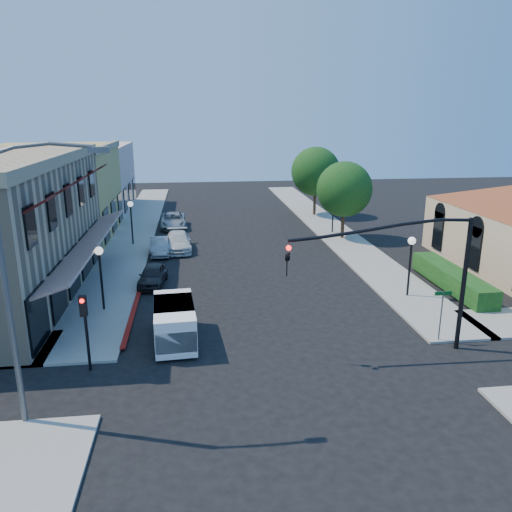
{
  "coord_description": "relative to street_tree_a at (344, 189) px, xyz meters",
  "views": [
    {
      "loc": [
        -3.51,
        -17.7,
        10.2
      ],
      "look_at": [
        -0.21,
        8.63,
        2.6
      ],
      "focal_mm": 35.0,
      "sensor_mm": 36.0,
      "label": 1
    }
  ],
  "objects": [
    {
      "name": "parked_car_c",
      "position": [
        -13.64,
        -2.0,
        -3.51
      ],
      "size": [
        2.15,
        4.8,
        1.37
      ],
      "primitive_type": "imported",
      "rotation": [
        0.0,
        0.0,
        0.05
      ],
      "color": "silver",
      "rests_on": "ground"
    },
    {
      "name": "hedge",
      "position": [
        2.9,
        -13.0,
        -4.19
      ],
      "size": [
        1.4,
        8.0,
        1.1
      ],
      "primitive_type": "cube",
      "color": "#124012",
      "rests_on": "ground"
    },
    {
      "name": "lamppost_left_far",
      "position": [
        -17.3,
        0.0,
        -1.46
      ],
      "size": [
        0.44,
        0.44,
        3.57
      ],
      "color": "black",
      "rests_on": "ground"
    },
    {
      "name": "street_name_sign",
      "position": [
        -1.3,
        -19.8,
        -2.5
      ],
      "size": [
        0.8,
        0.06,
        2.5
      ],
      "color": "#595B5E",
      "rests_on": "ground"
    },
    {
      "name": "curb_red_strip",
      "position": [
        -15.7,
        -14.0,
        -4.19
      ],
      "size": [
        0.25,
        10.0,
        0.06
      ],
      "primitive_type": "cube",
      "color": "maroon",
      "rests_on": "ground"
    },
    {
      "name": "secondary_signal",
      "position": [
        -16.8,
        -20.59,
        -1.88
      ],
      "size": [
        0.28,
        0.42,
        3.32
      ],
      "color": "black",
      "rests_on": "ground"
    },
    {
      "name": "ground",
      "position": [
        -8.8,
        -22.0,
        -4.19
      ],
      "size": [
        120.0,
        120.0,
        0.0
      ],
      "primitive_type": "plane",
      "color": "black",
      "rests_on": "ground"
    },
    {
      "name": "yellow_stucco_building",
      "position": [
        -24.3,
        4.0,
        -0.39
      ],
      "size": [
        10.0,
        12.0,
        7.6
      ],
      "primitive_type": "cube",
      "color": "tan",
      "rests_on": "ground"
    },
    {
      "name": "lamppost_right_far",
      "position": [
        -0.3,
        2.0,
        -1.46
      ],
      "size": [
        0.44,
        0.44,
        3.57
      ],
      "color": "black",
      "rests_on": "ground"
    },
    {
      "name": "parked_car_b",
      "position": [
        -15.0,
        -3.0,
        -3.57
      ],
      "size": [
        1.57,
        3.85,
        1.24
      ],
      "primitive_type": "imported",
      "rotation": [
        0.0,
        0.0,
        0.07
      ],
      "color": "gray",
      "rests_on": "ground"
    },
    {
      "name": "white_van",
      "position": [
        -13.39,
        -18.27,
        -3.13
      ],
      "size": [
        2.06,
        4.26,
        1.84
      ],
      "color": "white",
      "rests_on": "ground"
    },
    {
      "name": "pink_stucco_building",
      "position": [
        -24.3,
        16.0,
        -0.69
      ],
      "size": [
        10.0,
        12.0,
        7.0
      ],
      "primitive_type": "cube",
      "color": "beige",
      "rests_on": "ground"
    },
    {
      "name": "sidewalk_left",
      "position": [
        -17.55,
        5.0,
        -4.13
      ],
      "size": [
        3.5,
        50.0,
        0.12
      ],
      "primitive_type": "cube",
      "color": "gray",
      "rests_on": "ground"
    },
    {
      "name": "lamppost_right_near",
      "position": [
        -0.3,
        -14.0,
        -1.46
      ],
      "size": [
        0.44,
        0.44,
        3.57
      ],
      "color": "black",
      "rests_on": "ground"
    },
    {
      "name": "cobra_streetlight",
      "position": [
        -17.95,
        -24.0,
        1.07
      ],
      "size": [
        3.6,
        0.25,
        9.31
      ],
      "color": "#595B5E",
      "rests_on": "ground"
    },
    {
      "name": "sidewalk_right",
      "position": [
        -0.05,
        5.0,
        -4.13
      ],
      "size": [
        3.5,
        50.0,
        0.12
      ],
      "primitive_type": "cube",
      "color": "gray",
      "rests_on": "ground"
    },
    {
      "name": "parked_car_d",
      "position": [
        -14.3,
        6.05,
        -3.51
      ],
      "size": [
        2.42,
        4.98,
        1.36
      ],
      "primitive_type": "imported",
      "rotation": [
        0.0,
        0.0,
        0.03
      ],
      "color": "#A1A3A6",
      "rests_on": "ground"
    },
    {
      "name": "parked_car_a",
      "position": [
        -15.0,
        -10.0,
        -3.57
      ],
      "size": [
        1.85,
        3.82,
        1.26
      ],
      "primitive_type": "imported",
      "rotation": [
        0.0,
        0.0,
        -0.1
      ],
      "color": "black",
      "rests_on": "ground"
    },
    {
      "name": "signal_mast_arm",
      "position": [
        -2.94,
        -20.5,
        -0.11
      ],
      "size": [
        8.01,
        0.39,
        6.0
      ],
      "color": "black",
      "rests_on": "ground"
    },
    {
      "name": "street_tree_a",
      "position": [
        0.0,
        0.0,
        0.0
      ],
      "size": [
        4.56,
        4.56,
        6.48
      ],
      "color": "black",
      "rests_on": "ground"
    },
    {
      "name": "street_tree_b",
      "position": [
        0.0,
        10.0,
        0.35
      ],
      "size": [
        4.94,
        4.94,
        7.02
      ],
      "color": "black",
      "rests_on": "ground"
    },
    {
      "name": "lamppost_left_near",
      "position": [
        -17.3,
        -14.0,
        -1.46
      ],
      "size": [
        0.44,
        0.44,
        3.57
      ],
      "color": "black",
      "rests_on": "ground"
    }
  ]
}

